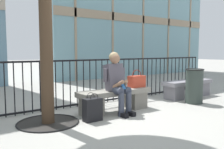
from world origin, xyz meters
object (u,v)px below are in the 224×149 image
Objects in this scene: trash_can at (194,86)px; stone_bench_far at (188,87)px; handbag_on_bench at (137,81)px; seated_person_with_phone at (117,81)px; stone_bench at (115,98)px; shopping_bag at (93,109)px.

stone_bench_far is at bearing 47.10° from trash_can.
handbag_on_bench is at bearing -177.11° from stone_bench_far.
trash_can reaches higher than stone_bench_far.
handbag_on_bench is (0.63, 0.12, -0.07)m from seated_person_with_phone.
stone_bench_far is at bearing 4.83° from seated_person_with_phone.
stone_bench is 4.20× the size of handbag_on_bench.
handbag_on_bench is 0.47× the size of trash_can.
stone_bench and stone_bench_far have the same top height.
shopping_bag is (-0.73, -0.32, -0.06)m from stone_bench.
trash_can reaches higher than shopping_bag.
seated_person_with_phone is at bearing 170.45° from trash_can.
handbag_on_bench reaches higher than stone_bench.
stone_bench_far is 0.77m from trash_can.
shopping_bag reaches higher than stone_bench.
trash_can is (2.03, -0.34, -0.23)m from seated_person_with_phone.
handbag_on_bench is 0.76× the size of shopping_bag.
stone_bench is 0.40m from seated_person_with_phone.
trash_can reaches higher than stone_bench.
seated_person_with_phone reaches higher than trash_can.
stone_bench is 0.80m from shopping_bag.
handbag_on_bench is at bearing 13.16° from shopping_bag.
shopping_bag is (-0.68, -0.19, -0.44)m from seated_person_with_phone.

